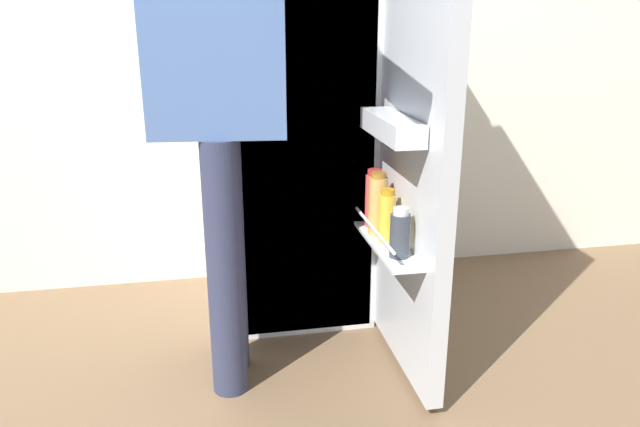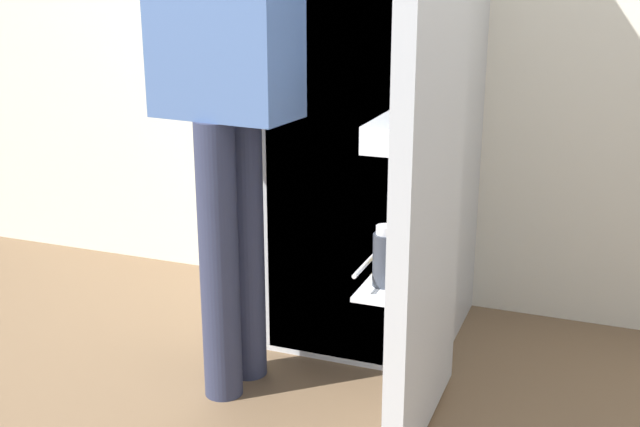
{
  "view_description": "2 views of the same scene",
  "coord_description": "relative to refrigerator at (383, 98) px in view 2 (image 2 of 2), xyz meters",
  "views": [
    {
      "loc": [
        -0.34,
        -1.91,
        1.23
      ],
      "look_at": [
        0.02,
        -0.06,
        0.62
      ],
      "focal_mm": 34.12,
      "sensor_mm": 36.0,
      "label": 1
    },
    {
      "loc": [
        0.8,
        -2.07,
        1.3
      ],
      "look_at": [
        0.03,
        -0.09,
        0.64
      ],
      "focal_mm": 44.91,
      "sensor_mm": 36.0,
      "label": 2
    }
  ],
  "objects": [
    {
      "name": "person",
      "position": [
        -0.31,
        -0.51,
        0.18
      ],
      "size": [
        0.56,
        0.78,
        1.75
      ],
      "color": "#2D334C",
      "rests_on": "ground_plane"
    },
    {
      "name": "refrigerator",
      "position": [
        0.0,
        0.0,
        0.0
      ],
      "size": [
        0.67,
        1.26,
        1.75
      ],
      "color": "silver",
      "rests_on": "ground_plane"
    },
    {
      "name": "ground_plane",
      "position": [
        -0.03,
        -0.52,
        -0.87
      ],
      "size": [
        5.26,
        5.26,
        0.0
      ],
      "primitive_type": "plane",
      "color": "brown"
    }
  ]
}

